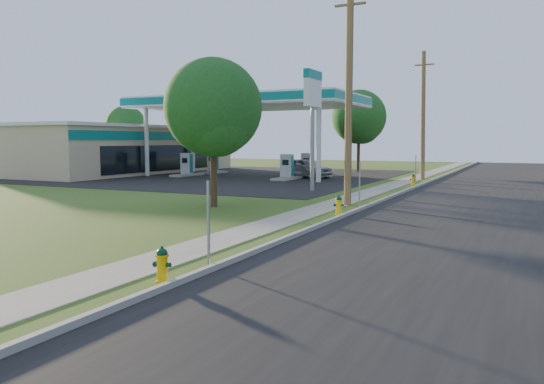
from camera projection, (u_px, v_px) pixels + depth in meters
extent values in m
plane|color=#354D13|center=(52.00, 323.00, 8.43)|extent=(140.00, 140.00, 0.00)
cube|color=black|center=(441.00, 240.00, 15.41)|extent=(8.00, 120.00, 0.02)
cube|color=gray|center=(313.00, 228.00, 17.15)|extent=(0.15, 120.00, 0.15)
cube|color=gray|center=(265.00, 226.00, 17.92)|extent=(1.50, 120.00, 0.03)
cube|color=black|center=(226.00, 176.00, 44.04)|extent=(26.00, 28.00, 0.02)
cylinder|color=brown|center=(349.00, 95.00, 23.43)|extent=(0.32, 0.32, 9.80)
cube|color=brown|center=(350.00, 5.00, 23.05)|extent=(1.40, 0.10, 0.10)
cylinder|color=brown|center=(423.00, 116.00, 39.55)|extent=(0.49, 0.32, 9.50)
cube|color=brown|center=(425.00, 65.00, 39.18)|extent=(1.40, 0.10, 0.12)
cube|color=gray|center=(208.00, 225.00, 11.98)|extent=(0.05, 0.04, 2.00)
cube|color=gray|center=(360.00, 185.00, 22.54)|extent=(0.05, 0.04, 2.00)
cube|color=gray|center=(416.00, 171.00, 33.45)|extent=(0.05, 0.04, 2.00)
cylinder|color=silver|center=(147.00, 143.00, 43.22)|extent=(0.36, 0.36, 5.50)
cylinder|color=silver|center=(193.00, 142.00, 49.13)|extent=(0.36, 0.36, 5.50)
cylinder|color=silver|center=(319.00, 143.00, 36.68)|extent=(0.36, 0.36, 5.50)
cylinder|color=silver|center=(348.00, 143.00, 42.58)|extent=(0.36, 0.36, 5.50)
cube|color=silver|center=(246.00, 103.00, 42.59)|extent=(18.00, 9.00, 0.90)
cube|color=#05706F|center=(246.00, 103.00, 42.59)|extent=(18.15, 9.15, 0.63)
cube|color=silver|center=(246.00, 107.00, 42.62)|extent=(18.18, 9.18, 0.10)
cube|color=gray|center=(187.00, 175.00, 43.33)|extent=(1.20, 3.20, 0.18)
cube|color=#9EA0A3|center=(187.00, 163.00, 43.24)|extent=(0.90, 0.50, 1.70)
cube|color=#05706F|center=(187.00, 163.00, 43.24)|extent=(0.94, 0.40, 1.50)
cube|color=black|center=(185.00, 160.00, 42.98)|extent=(0.50, 0.02, 0.40)
cube|color=gray|center=(287.00, 179.00, 39.41)|extent=(1.20, 3.20, 0.18)
cube|color=#9EA0A3|center=(287.00, 166.00, 39.31)|extent=(0.90, 0.50, 1.70)
cube|color=#05706F|center=(287.00, 166.00, 39.31)|extent=(0.94, 0.40, 1.50)
cube|color=black|center=(285.00, 162.00, 39.05)|extent=(0.50, 0.02, 0.40)
cube|color=gray|center=(213.00, 172.00, 46.91)|extent=(1.20, 3.20, 0.18)
cube|color=#9EA0A3|center=(213.00, 162.00, 46.82)|extent=(0.90, 0.50, 1.70)
cube|color=#05706F|center=(213.00, 162.00, 46.82)|extent=(0.94, 0.40, 1.50)
cube|color=black|center=(211.00, 159.00, 46.55)|extent=(0.50, 0.02, 0.40)
cube|color=gray|center=(307.00, 175.00, 42.98)|extent=(1.20, 3.20, 0.18)
cube|color=#9EA0A3|center=(307.00, 164.00, 42.89)|extent=(0.90, 0.50, 1.70)
cube|color=#05706F|center=(307.00, 164.00, 42.89)|extent=(0.94, 0.40, 1.50)
cube|color=black|center=(306.00, 161.00, 42.63)|extent=(0.50, 0.02, 0.40)
cube|color=tan|center=(123.00, 151.00, 48.65)|extent=(10.00, 22.00, 4.00)
cube|color=#05706F|center=(167.00, 136.00, 46.33)|extent=(0.06, 22.00, 0.70)
cube|color=black|center=(167.00, 158.00, 46.51)|extent=(0.06, 16.06, 2.20)
cube|color=silver|center=(122.00, 127.00, 48.44)|extent=(10.40, 22.40, 0.25)
cylinder|color=gray|center=(312.00, 148.00, 30.28)|extent=(0.24, 0.24, 5.00)
cube|color=silver|center=(313.00, 89.00, 29.96)|extent=(0.30, 2.00, 2.00)
cube|color=#05706F|center=(313.00, 75.00, 29.89)|extent=(0.34, 2.04, 0.50)
cylinder|color=#37291A|center=(214.00, 169.00, 23.13)|extent=(0.30, 0.30, 3.33)
sphere|color=#1D4C1A|center=(213.00, 107.00, 22.87)|extent=(4.26, 4.26, 4.26)
sphere|color=#1D4C1A|center=(217.00, 123.00, 22.49)|extent=(2.93, 2.93, 2.93)
cylinder|color=#37291A|center=(358.00, 151.00, 49.31)|extent=(0.30, 0.30, 3.92)
sphere|color=#1D4C1A|center=(359.00, 117.00, 49.01)|extent=(5.02, 5.02, 5.02)
sphere|color=#1D4C1A|center=(362.00, 125.00, 48.64)|extent=(3.45, 3.45, 3.45)
cylinder|color=#37291A|center=(127.00, 151.00, 59.35)|extent=(0.30, 0.30, 3.50)
sphere|color=#1D4C1A|center=(126.00, 126.00, 59.08)|extent=(4.48, 4.48, 4.48)
sphere|color=#1D4C1A|center=(127.00, 132.00, 58.70)|extent=(3.08, 3.08, 3.08)
cylinder|color=#EBAD06|center=(163.00, 281.00, 10.80)|extent=(0.28, 0.28, 0.06)
cylinder|color=#EBAD06|center=(162.00, 268.00, 10.78)|extent=(0.22, 0.22, 0.61)
cylinder|color=#EBAD06|center=(162.00, 256.00, 10.75)|extent=(0.28, 0.28, 0.04)
sphere|color=#07311A|center=(162.00, 254.00, 10.75)|extent=(0.23, 0.23, 0.23)
cylinder|color=#07311A|center=(162.00, 248.00, 10.73)|extent=(0.05, 0.05, 0.06)
cylinder|color=#07311A|center=(159.00, 266.00, 10.63)|extent=(0.13, 0.13, 0.11)
cylinder|color=#07311A|center=(156.00, 264.00, 10.81)|extent=(0.11, 0.10, 0.09)
cylinder|color=#07311A|center=(168.00, 265.00, 10.72)|extent=(0.11, 0.10, 0.09)
cylinder|color=yellow|center=(339.00, 214.00, 20.68)|extent=(0.29, 0.29, 0.06)
cylinder|color=yellow|center=(339.00, 207.00, 20.65)|extent=(0.23, 0.23, 0.62)
cylinder|color=yellow|center=(339.00, 200.00, 20.62)|extent=(0.29, 0.29, 0.04)
sphere|color=#09361C|center=(339.00, 199.00, 20.62)|extent=(0.24, 0.24, 0.24)
cylinder|color=#09361C|center=(339.00, 196.00, 20.61)|extent=(0.05, 0.05, 0.06)
cylinder|color=#09361C|center=(338.00, 206.00, 20.50)|extent=(0.13, 0.14, 0.11)
cylinder|color=#09361C|center=(335.00, 205.00, 20.68)|extent=(0.12, 0.11, 0.09)
cylinder|color=#09361C|center=(342.00, 205.00, 20.60)|extent=(0.12, 0.11, 0.09)
cylinder|color=yellow|center=(413.00, 185.00, 34.09)|extent=(0.29, 0.29, 0.06)
cylinder|color=yellow|center=(413.00, 181.00, 34.06)|extent=(0.23, 0.23, 0.62)
cylinder|color=yellow|center=(413.00, 177.00, 34.03)|extent=(0.29, 0.29, 0.04)
sphere|color=#053317|center=(413.00, 176.00, 34.03)|extent=(0.24, 0.24, 0.24)
cylinder|color=#053317|center=(413.00, 174.00, 34.02)|extent=(0.05, 0.05, 0.06)
cylinder|color=#053317|center=(412.00, 180.00, 33.95)|extent=(0.15, 0.16, 0.11)
cylinder|color=#053317|center=(411.00, 180.00, 34.15)|extent=(0.13, 0.12, 0.09)
cylinder|color=#053317|center=(415.00, 180.00, 33.95)|extent=(0.13, 0.12, 0.09)
imported|color=#ADB0B5|center=(306.00, 168.00, 41.47)|extent=(4.94, 3.52, 1.56)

